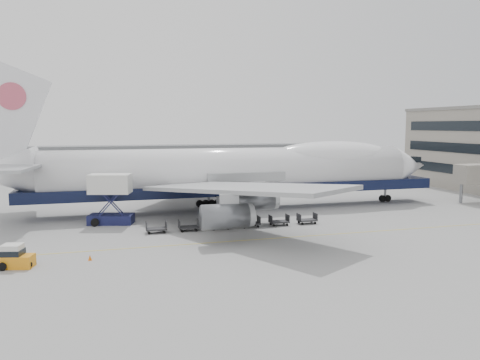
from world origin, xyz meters
name	(u,v)px	position (x,y,z in m)	size (l,w,h in m)	color
ground	(259,227)	(0.00, 0.00, 0.00)	(260.00, 260.00, 0.00)	gray
apron_line	(276,238)	(0.00, -6.00, 0.01)	(60.00, 0.15, 0.01)	gold
hangar	(137,159)	(-10.00, 70.00, 3.50)	(110.00, 8.00, 7.00)	slate
airliner	(238,171)	(0.64, 12.00, 5.62)	(67.00, 55.30, 19.98)	white
catering_truck	(111,196)	(-17.09, 6.62, 3.45)	(5.83, 4.64, 6.18)	#161A44
baggage_tug	(15,257)	(-25.17, -9.77, 0.90)	(3.06, 2.11, 2.03)	orange
traffic_cone	(90,258)	(-19.08, -9.22, 0.24)	(0.35, 0.35, 0.52)	orange
dolly_0	(156,228)	(-12.22, 0.05, 0.53)	(2.30, 1.35, 1.30)	#2D2D30
dolly_1	(189,226)	(-8.53, 0.05, 0.53)	(2.30, 1.35, 1.30)	#2D2D30
dolly_2	(220,225)	(-4.83, 0.05, 0.53)	(2.30, 1.35, 1.30)	#2D2D30
dolly_3	(250,223)	(-1.13, 0.05, 0.53)	(2.30, 1.35, 1.30)	#2D2D30
dolly_4	(279,221)	(2.56, 0.05, 0.53)	(2.30, 1.35, 1.30)	#2D2D30
dolly_5	(307,219)	(6.26, 0.05, 0.53)	(2.30, 1.35, 1.30)	#2D2D30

